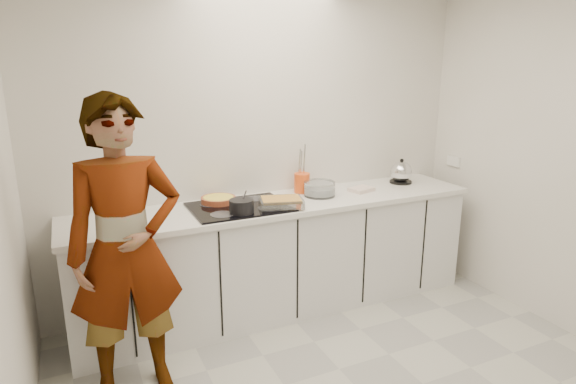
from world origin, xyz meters
name	(u,v)px	position (x,y,z in m)	size (l,w,h in m)	color
wall_back	(265,146)	(0.00, 1.60, 1.30)	(3.60, 0.00, 2.60)	silver
base_cabinets	(282,258)	(0.00, 1.28, 0.43)	(3.20, 0.58, 0.87)	silver
countertop	(281,204)	(0.00, 1.28, 0.89)	(3.24, 0.64, 0.04)	white
hob	(240,207)	(-0.35, 1.26, 0.92)	(0.72, 0.54, 0.01)	black
tart_dish	(218,199)	(-0.46, 1.42, 0.95)	(0.28, 0.28, 0.04)	#A1482B
saucepan	(241,206)	(-0.39, 1.10, 0.97)	(0.22, 0.22, 0.17)	black
baking_dish	(281,202)	(-0.07, 1.13, 0.96)	(0.37, 0.31, 0.06)	silver
mixing_bowl	(320,189)	(0.35, 1.30, 0.96)	(0.26, 0.26, 0.12)	silver
tea_towel	(361,189)	(0.74, 1.28, 0.93)	(0.20, 0.14, 0.03)	white
kettle	(401,173)	(1.22, 1.38, 1.00)	(0.21, 0.21, 0.22)	black
utensil_crock	(302,183)	(0.27, 1.46, 0.99)	(0.13, 0.13, 0.16)	#F75418
cook	(126,250)	(-1.23, 0.75, 0.91)	(0.66, 0.43, 1.81)	silver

